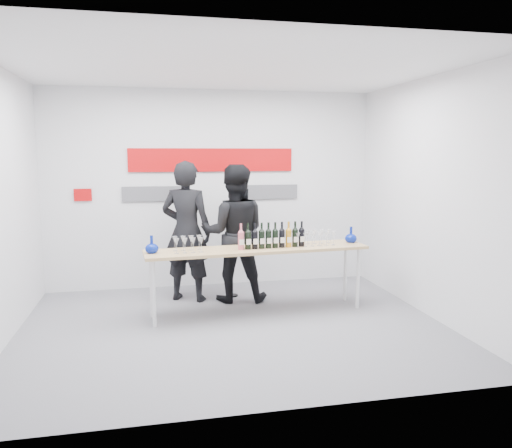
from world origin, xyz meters
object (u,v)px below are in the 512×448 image
object	(u,v)px
tasting_table	(258,253)
presenter_right	(234,233)
presenter_left	(187,231)
mic_stand	(232,268)

from	to	relation	value
tasting_table	presenter_right	distance (m)	0.67
tasting_table	presenter_right	world-z (taller)	presenter_right
tasting_table	presenter_left	bearing A→B (deg)	134.04
tasting_table	presenter_left	xyz separation A→B (m)	(-0.84, 0.76, 0.19)
tasting_table	mic_stand	bearing A→B (deg)	100.01
presenter_right	tasting_table	bearing A→B (deg)	117.69
presenter_right	presenter_left	bearing A→B (deg)	-3.07
presenter_left	mic_stand	size ratio (longest dim) A/B	1.44
presenter_left	presenter_right	xyz separation A→B (m)	(0.64, -0.14, -0.03)
tasting_table	mic_stand	distance (m)	0.91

